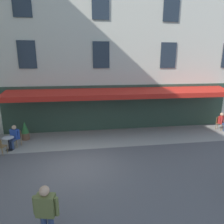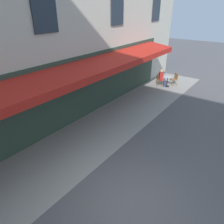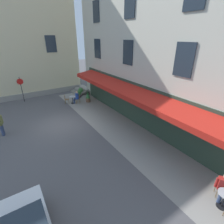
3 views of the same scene
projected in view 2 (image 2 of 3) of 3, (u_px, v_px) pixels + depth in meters
The scene contains 6 objects.
ground_plane at pixel (128, 205), 6.23m from camera, with size 70.00×70.00×0.00m, color #565456.
sidewalk_cafe_terrace at pixel (106, 125), 10.36m from camera, with size 20.50×3.20×0.01m, color gray.
cafe_table_mid_terrace at pixel (167, 80), 15.17m from camera, with size 0.60×0.60×0.75m.
cafe_chair_wicker_corner_right at pixel (175, 78), 15.33m from camera, with size 0.55×0.55×0.91m.
cafe_chair_wicker_near_door at pixel (159, 79), 15.15m from camera, with size 0.56×0.56×0.91m.
seated_patron_in_red at pixel (162, 77), 15.09m from camera, with size 0.60×0.62×1.28m.
Camera 2 is at (3.73, 2.17, 5.30)m, focal length 33.55 mm.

